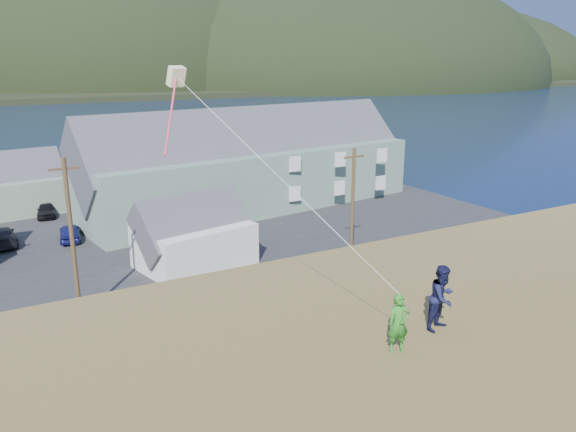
% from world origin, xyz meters
% --- Properties ---
extents(ground, '(900.00, 900.00, 0.00)m').
position_xyz_m(ground, '(0.00, 0.00, 0.00)').
color(ground, '#0A1638').
rests_on(ground, ground).
extents(grass_strip, '(110.00, 8.00, 0.10)m').
position_xyz_m(grass_strip, '(0.00, -2.00, 0.05)').
color(grass_strip, '#4C3D19').
rests_on(grass_strip, ground).
extents(waterfront_lot, '(72.00, 36.00, 0.12)m').
position_xyz_m(waterfront_lot, '(0.00, 17.00, 0.06)').
color(waterfront_lot, '#28282B').
rests_on(waterfront_lot, ground).
extents(far_hills, '(760.00, 265.00, 143.00)m').
position_xyz_m(far_hills, '(35.59, 279.38, 2.00)').
color(far_hills, black).
rests_on(far_hills, ground).
extents(lodge, '(34.60, 14.14, 11.82)m').
position_xyz_m(lodge, '(16.32, 19.48, 4.55)').
color(lodge, slate).
rests_on(lodge, waterfront_lot).
extents(shed_white, '(8.72, 6.66, 6.24)m').
position_xyz_m(shed_white, '(5.58, 6.50, 2.41)').
color(shed_white, white).
rests_on(shed_white, waterfront_lot).
extents(shed_palegreen_far, '(11.48, 7.55, 7.21)m').
position_xyz_m(shed_palegreen_far, '(-5.31, 28.03, 2.76)').
color(shed_palegreen_far, slate).
rests_on(shed_palegreen_far, waterfront_lot).
extents(utility_poles, '(31.55, 0.24, 9.60)m').
position_xyz_m(utility_poles, '(-1.96, 1.50, 4.64)').
color(utility_poles, '#47331E').
rests_on(utility_poles, waterfront_lot).
extents(kite_flyer_green, '(0.62, 0.48, 1.50)m').
position_xyz_m(kite_flyer_green, '(1.63, -19.73, 7.95)').
color(kite_flyer_green, '#2B8123').
rests_on(kite_flyer_green, hillside).
extents(kite_flyer_navy, '(1.01, 0.88, 1.78)m').
position_xyz_m(kite_flyer_navy, '(3.43, -19.33, 8.09)').
color(kite_flyer_navy, '#15183C').
rests_on(kite_flyer_navy, hillside).
extents(kite_rig, '(2.26, 3.39, 8.63)m').
position_xyz_m(kite_rig, '(-1.66, -13.76, 13.47)').
color(kite_rig, '#FFF3C2').
rests_on(kite_rig, ground).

